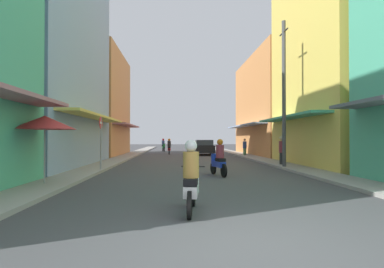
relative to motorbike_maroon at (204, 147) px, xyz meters
name	(u,v)px	position (x,y,z in m)	size (l,w,h in m)	color
ground_plane	(188,157)	(-2.72, -14.47, -0.50)	(118.55, 118.55, 0.00)	#424244
sidewalk_left	(126,157)	(-7.93, -14.47, -0.44)	(1.51, 61.89, 0.12)	#9E9991
sidewalk_right	(248,156)	(2.48, -14.47, -0.44)	(1.51, 61.89, 0.12)	#9E9991
building_left_mid	(34,60)	(-11.67, -23.59, 5.48)	(7.05, 11.54, 11.97)	#8CA5CC
building_left_far	(89,105)	(-11.67, -11.81, 4.21)	(7.05, 10.54, 9.43)	#D88C4C
building_right_mid	(347,63)	(6.23, -23.78, 5.47)	(7.05, 9.76, 11.97)	#EFD159
building_right_far	(280,106)	(6.23, -11.69, 4.14)	(7.05, 13.74, 9.30)	#D88C4C
motorbike_maroon	(204,147)	(0.00, 0.00, 0.00)	(0.74, 1.75, 0.96)	black
motorbike_white	(192,180)	(-3.41, -35.07, 0.20)	(0.55, 1.81, 1.58)	black
motorbike_blue	(219,159)	(-1.92, -28.29, 0.20)	(0.65, 1.78, 1.58)	black
motorbike_green	(163,146)	(-5.22, -2.37, 0.20)	(0.59, 1.80, 1.58)	black
motorbike_red	(169,147)	(-4.38, -9.60, 0.20)	(0.55, 1.81, 1.58)	black
parked_car	(204,147)	(-1.00, -10.81, 0.24)	(1.79, 4.11, 1.45)	black
pedestrian_foreground	(282,149)	(2.33, -23.82, 0.49)	(0.44, 0.44, 1.77)	#262628
pedestrian_far	(245,147)	(2.45, -13.30, 0.28)	(0.34, 0.34, 1.58)	#598C59
vendor_umbrella	(45,123)	(-8.09, -31.14, 1.63)	(2.02, 2.02, 2.36)	#99999E
utility_pole	(284,93)	(1.98, -25.24, 3.50)	(0.20, 1.20, 7.84)	#4C4C4F
street_sign_no_entry	(101,136)	(-7.32, -26.41, 1.21)	(0.07, 0.60, 2.65)	gray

